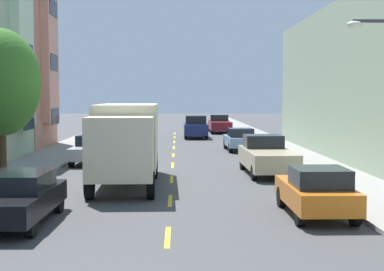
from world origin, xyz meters
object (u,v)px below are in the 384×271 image
street_tree_second (1,83)px  parked_sedan_black (18,197)px  parked_pickup_burgundy (220,124)px  parked_hatchback_red (134,122)px  parked_hatchback_orange (316,191)px  parked_hatchback_silver (91,149)px  moving_navy_sedan (195,127)px  delivery_box_truck (127,139)px  parked_pickup_champagne (267,156)px  parked_hatchback_sky (240,139)px  parked_pickup_teal (125,127)px

street_tree_second → parked_sedan_black: bearing=-69.3°
parked_pickup_burgundy → parked_hatchback_red: bearing=146.1°
parked_hatchback_red → parked_hatchback_orange: (8.80, -44.63, 0.00)m
street_tree_second → parked_hatchback_silver: bearing=76.1°
parked_hatchback_silver → moving_navy_sedan: bearing=71.5°
delivery_box_truck → parked_hatchback_red: (-2.62, 38.35, -1.11)m
street_tree_second → parked_hatchback_silver: street_tree_second is taller
parked_pickup_champagne → parked_sedan_black: bearing=-130.8°
parked_pickup_burgundy → parked_hatchback_orange: size_ratio=1.32×
parked_pickup_champagne → parked_hatchback_sky: (-0.03, 10.97, -0.07)m
moving_navy_sedan → delivery_box_truck: bearing=-98.1°
parked_pickup_champagne → parked_sedan_black: 13.13m
delivery_box_truck → parked_hatchback_sky: 15.24m
parked_sedan_black → moving_navy_sedan: moving_navy_sedan is taller
street_tree_second → parked_hatchback_sky: size_ratio=1.48×
parked_pickup_burgundy → parked_pickup_teal: same height
parked_hatchback_sky → moving_navy_sedan: size_ratio=0.84×
parked_hatchback_red → parked_pickup_champagne: bearing=-76.1°
parked_hatchback_sky → moving_navy_sedan: bearing=102.4°
parked_hatchback_sky → parked_sedan_black: 22.59m
parked_pickup_champagne → delivery_box_truck: bearing=-154.5°
parked_sedan_black → parked_pickup_champagne: bearing=49.2°
parked_pickup_champagne → parked_pickup_burgundy: same height
parked_hatchback_silver → delivery_box_truck: bearing=-70.5°
parked_pickup_burgundy → parked_hatchback_silver: (-8.73, -25.30, -0.07)m
parked_sedan_black → parked_pickup_burgundy: bearing=77.7°
parked_hatchback_silver → parked_hatchback_orange: same height
parked_hatchback_orange → parked_pickup_champagne: bearing=90.1°
parked_pickup_teal → parked_hatchback_silver: bearing=-89.7°
parked_hatchback_orange → moving_navy_sedan: moving_navy_sedan is taller
parked_hatchback_sky → parked_pickup_teal: bearing=123.9°
moving_navy_sedan → parked_hatchback_orange: bearing=-85.4°
parked_pickup_champagne → parked_hatchback_orange: 9.22m
parked_sedan_black → parked_hatchback_orange: parked_hatchback_orange is taller
delivery_box_truck → parked_hatchback_orange: size_ratio=2.01×
parked_hatchback_red → parked_sedan_black: 45.35m
parked_pickup_burgundy → parked_hatchback_silver: parked_pickup_burgundy is taller
parked_hatchback_silver → parked_pickup_teal: size_ratio=0.75×
street_tree_second → moving_navy_sedan: (8.20, 26.66, -3.10)m
parked_sedan_black → moving_navy_sedan: 32.97m
street_tree_second → parked_pickup_teal: bearing=86.0°
parked_hatchback_red → parked_hatchback_sky: size_ratio=0.99×
parked_hatchback_red → parked_pickup_burgundy: size_ratio=0.76×
parked_pickup_burgundy → parked_sedan_black: (-8.63, -39.42, -0.08)m
parked_pickup_champagne → parked_hatchback_red: size_ratio=1.33×
street_tree_second → parked_hatchback_silver: size_ratio=1.49×
parked_hatchback_sky → parked_hatchback_orange: (0.05, -20.19, 0.00)m
street_tree_second → parked_pickup_champagne: size_ratio=1.12×
parked_pickup_champagne → parked_sedan_black: (-8.58, -9.94, -0.08)m
parked_hatchback_red → moving_navy_sedan: bearing=-64.3°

